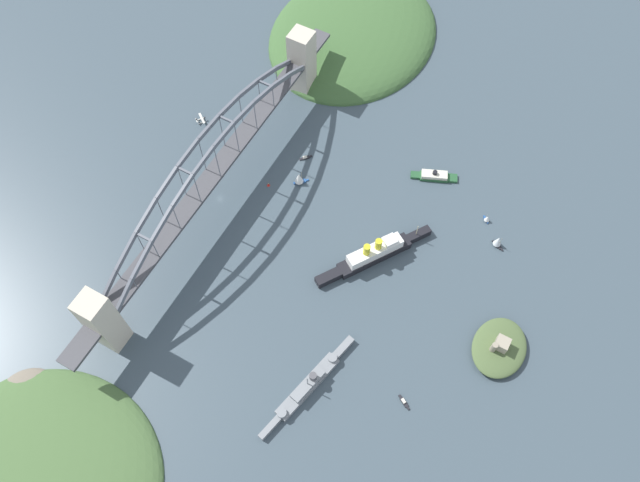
# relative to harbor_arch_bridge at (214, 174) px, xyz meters

# --- Properties ---
(ground_plane) EXTENTS (1400.00, 1400.00, 0.00)m
(ground_plane) POSITION_rel_harbor_arch_bridge_xyz_m (0.00, -0.00, -29.03)
(ground_plane) COLOR #3D4C56
(harbor_arch_bridge) EXTENTS (295.74, 15.96, 62.95)m
(harbor_arch_bridge) POSITION_rel_harbor_arch_bridge_xyz_m (0.00, 0.00, 0.00)
(harbor_arch_bridge) COLOR beige
(harbor_arch_bridge) RESTS_ON ground
(headland_west_shore) EXTENTS (156.98, 130.25, 30.35)m
(headland_west_shore) POSITION_rel_harbor_arch_bridge_xyz_m (-186.68, 6.09, -29.03)
(headland_west_shore) COLOR #3D6033
(headland_west_shore) RESTS_ON ground
(headland_east_shore) EXTENTS (120.34, 135.62, 22.04)m
(headland_east_shore) POSITION_rel_harbor_arch_bridge_xyz_m (198.95, 14.84, -29.03)
(headland_east_shore) COLOR #476638
(headland_east_shore) RESTS_ON ground
(ocean_liner) EXTENTS (74.08, 51.71, 21.21)m
(ocean_liner) POSITION_rel_harbor_arch_bridge_xyz_m (-9.66, 114.05, -22.94)
(ocean_liner) COLOR black
(ocean_liner) RESTS_ON ground
(naval_cruiser) EXTENTS (78.53, 21.67, 18.00)m
(naval_cruiser) POSITION_rel_harbor_arch_bridge_xyz_m (85.54, 118.77, -25.72)
(naval_cruiser) COLOR gray
(naval_cruiser) RESTS_ON ground
(harbor_ferry_steamer) EXTENTS (18.44, 32.48, 7.15)m
(harbor_ferry_steamer) POSITION_rel_harbor_arch_bridge_xyz_m (-87.68, 122.89, -26.93)
(harbor_ferry_steamer) COLOR #23512D
(harbor_ferry_steamer) RESTS_ON ground
(fort_island_mid_harbor) EXTENTS (40.43, 31.91, 14.62)m
(fort_island_mid_harbor) POSITION_rel_harbor_arch_bridge_xyz_m (9.91, 208.37, -25.25)
(fort_island_mid_harbor) COLOR #4C6038
(fort_island_mid_harbor) RESTS_ON ground
(seaplane_taxiing_near_bridge) EXTENTS (8.72, 9.59, 4.72)m
(seaplane_taxiing_near_bridge) POSITION_rel_harbor_arch_bridge_xyz_m (-50.48, -49.57, -27.16)
(seaplane_taxiing_near_bridge) COLOR #B7B7B2
(seaplane_taxiing_near_bridge) RESTS_ON ground
(small_boat_0) EXTENTS (5.64, 5.77, 6.40)m
(small_boat_0) POSITION_rel_harbor_arch_bridge_xyz_m (-72.16, 168.36, -26.04)
(small_boat_0) COLOR #234C8C
(small_boat_0) RESTS_ON ground
(small_boat_1) EXTENTS (9.65, 9.55, 11.49)m
(small_boat_1) POSITION_rel_harbor_arch_bridge_xyz_m (-38.12, 41.64, -23.75)
(small_boat_1) COLOR #234C8C
(small_boat_1) RESTS_ON ground
(small_boat_2) EXTENTS (6.95, 9.14, 10.93)m
(small_boat_2) POSITION_rel_harbor_arch_bridge_xyz_m (-58.01, 181.15, -23.92)
(small_boat_2) COLOR black
(small_boat_2) RESTS_ON ground
(small_boat_3) EXTENTS (8.22, 7.33, 2.08)m
(small_boat_3) POSITION_rel_harbor_arch_bridge_xyz_m (-58.46, 35.10, -28.30)
(small_boat_3) COLOR black
(small_boat_3) RESTS_ON ground
(small_boat_4) EXTENTS (6.12, 9.38, 1.88)m
(small_boat_4) POSITION_rel_harbor_arch_bridge_xyz_m (66.67, 171.96, -28.36)
(small_boat_4) COLOR black
(small_boat_4) RESTS_ON ground
(channel_marker_buoy) EXTENTS (2.20, 2.20, 2.75)m
(channel_marker_buoy) POSITION_rel_harbor_arch_bridge_xyz_m (-25.37, 24.00, -27.91)
(channel_marker_buoy) COLOR red
(channel_marker_buoy) RESTS_ON ground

